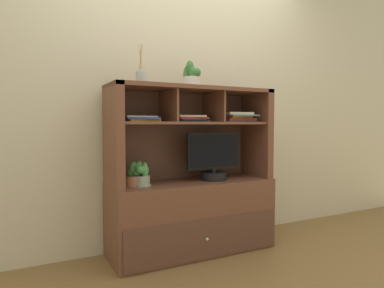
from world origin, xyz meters
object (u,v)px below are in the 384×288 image
Objects in this scene: tv_monitor at (214,160)px; diffuser_bottle at (141,77)px; magazine_stack_left at (140,119)px; magazine_stack_centre at (188,119)px; media_console at (192,199)px; potted_orchid at (141,174)px; potted_fern at (134,175)px; magazine_stack_right at (236,117)px; potted_succulent at (192,77)px.

diffuser_bottle is at bearing 178.45° from tv_monitor.
magazine_stack_centre reaches higher than magazine_stack_left.
media_console reaches higher than potted_orchid.
media_console is 0.78m from magazine_stack_left.
magazine_stack_centre is (0.47, 0.04, 0.43)m from potted_fern.
magazine_stack_centre reaches higher than tv_monitor.
magazine_stack_centre reaches higher than potted_fern.
potted_orchid is 0.71m from diffuser_bottle.
media_console is 2.76× the size of tv_monitor.
potted_orchid is (-0.44, -0.04, 0.24)m from media_console.
potted_succulent reaches higher than magazine_stack_right.
magazine_stack_centre is at bearing 169.50° from magazine_stack_right.
magazine_stack_left is at bearing 87.31° from diffuser_bottle.
potted_orchid is 0.87m from potted_succulent.
potted_orchid is at bearing -175.08° from media_console.
magazine_stack_left is at bearing 176.36° from magazine_stack_right.
potted_fern is at bearing -179.43° from potted_succulent.
potted_orchid is 0.87× the size of potted_succulent.
media_console is 0.50m from potted_orchid.
magazine_stack_right is at bearing -0.10° from potted_orchid.
tv_monitor is at bearing -14.37° from media_console.
diffuser_bottle is 0.43m from potted_succulent.
potted_succulent reaches higher than magazine_stack_centre.
magazine_stack_right is at bearing -0.65° from diffuser_bottle.
tv_monitor is 1.68× the size of diffuser_bottle.
potted_fern is 0.42m from magazine_stack_left.
magazine_stack_centre is (0.41, 0.02, 0.01)m from magazine_stack_left.
magazine_stack_centre is (-0.02, 0.04, 0.65)m from media_console.
magazine_stack_left is at bearing 178.19° from potted_succulent.
potted_succulent is (0.02, -0.04, 0.33)m from magazine_stack_centre.
magazine_stack_centre is at bearing 5.28° from potted_fern.
magazine_stack_right is at bearing -5.59° from potted_succulent.
tv_monitor is 1.55× the size of magazine_stack_centre.
tv_monitor reaches higher than potted_orchid.
tv_monitor is 0.89m from diffuser_bottle.
diffuser_bottle reaches higher than potted_succulent.
magazine_stack_left is 0.95× the size of diffuser_bottle.
potted_orchid is (-0.62, 0.01, -0.07)m from tv_monitor.
media_console is at bearing 4.92° from potted_orchid.
diffuser_bottle is at bearing 179.35° from magazine_stack_right.
media_console is 4.89× the size of magazine_stack_left.
magazine_stack_centre is at bearing 10.23° from potted_orchid.
diffuser_bottle is at bearing -27.73° from potted_fern.
diffuser_bottle is 1.34× the size of potted_succulent.
diffuser_bottle reaches higher than potted_fern.
potted_succulent reaches higher than potted_orchid.
potted_fern is at bearing 141.57° from potted_orchid.
media_console is 0.99m from potted_succulent.
potted_succulent is (-0.18, 0.05, 0.68)m from tv_monitor.
media_console is 0.65m from magazine_stack_centre.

